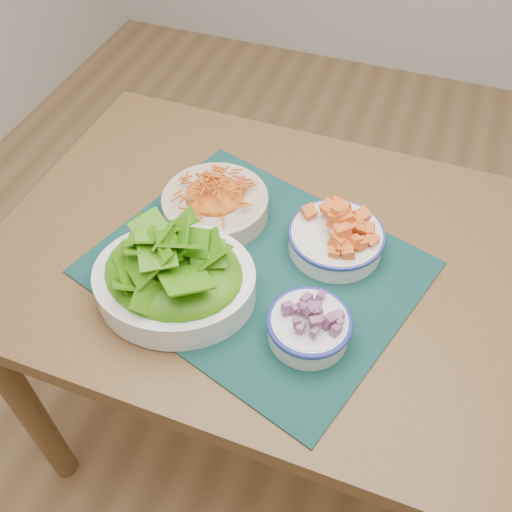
{
  "coord_description": "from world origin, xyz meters",
  "views": [
    {
      "loc": [
        0.01,
        -0.71,
        1.56
      ],
      "look_at": [
        -0.23,
        -0.07,
        0.78
      ],
      "focal_mm": 40.0,
      "sensor_mm": 36.0,
      "label": 1
    }
  ],
  "objects_px": {
    "squash_bowl": "(337,232)",
    "table": "(287,289)",
    "onion_bowl": "(309,323)",
    "placemat": "(256,267)",
    "lettuce_bowl": "(173,271)",
    "carrot_bowl": "(215,201)"
  },
  "relations": [
    {
      "from": "table",
      "to": "placemat",
      "type": "xyz_separation_m",
      "value": [
        -0.05,
        -0.05,
        0.11
      ]
    },
    {
      "from": "placemat",
      "to": "onion_bowl",
      "type": "height_order",
      "value": "onion_bowl"
    },
    {
      "from": "table",
      "to": "squash_bowl",
      "type": "relative_size",
      "value": 5.29
    },
    {
      "from": "carrot_bowl",
      "to": "placemat",
      "type": "bearing_deg",
      "value": -39.91
    },
    {
      "from": "squash_bowl",
      "to": "onion_bowl",
      "type": "relative_size",
      "value": 1.26
    },
    {
      "from": "placemat",
      "to": "squash_bowl",
      "type": "relative_size",
      "value": 2.57
    },
    {
      "from": "table",
      "to": "placemat",
      "type": "relative_size",
      "value": 2.06
    },
    {
      "from": "onion_bowl",
      "to": "placemat",
      "type": "bearing_deg",
      "value": 139.78
    },
    {
      "from": "lettuce_bowl",
      "to": "onion_bowl",
      "type": "distance_m",
      "value": 0.25
    },
    {
      "from": "squash_bowl",
      "to": "table",
      "type": "bearing_deg",
      "value": -150.89
    },
    {
      "from": "placemat",
      "to": "squash_bowl",
      "type": "distance_m",
      "value": 0.16
    },
    {
      "from": "table",
      "to": "placemat",
      "type": "bearing_deg",
      "value": -132.0
    },
    {
      "from": "table",
      "to": "placemat",
      "type": "height_order",
      "value": "placemat"
    },
    {
      "from": "carrot_bowl",
      "to": "lettuce_bowl",
      "type": "distance_m",
      "value": 0.21
    },
    {
      "from": "onion_bowl",
      "to": "table",
      "type": "bearing_deg",
      "value": 117.41
    },
    {
      "from": "table",
      "to": "carrot_bowl",
      "type": "distance_m",
      "value": 0.23
    },
    {
      "from": "squash_bowl",
      "to": "lettuce_bowl",
      "type": "relative_size",
      "value": 0.66
    },
    {
      "from": "placemat",
      "to": "table",
      "type": "bearing_deg",
      "value": 65.08
    },
    {
      "from": "lettuce_bowl",
      "to": "onion_bowl",
      "type": "xyz_separation_m",
      "value": [
        0.24,
        -0.01,
        -0.03
      ]
    },
    {
      "from": "squash_bowl",
      "to": "placemat",
      "type": "bearing_deg",
      "value": -142.74
    },
    {
      "from": "placemat",
      "to": "onion_bowl",
      "type": "bearing_deg",
      "value": -22.56
    },
    {
      "from": "table",
      "to": "onion_bowl",
      "type": "distance_m",
      "value": 0.24
    }
  ]
}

